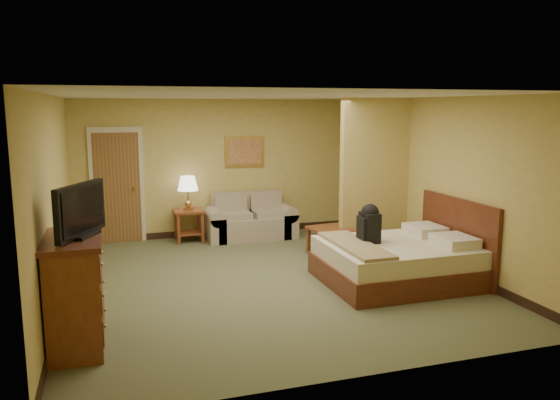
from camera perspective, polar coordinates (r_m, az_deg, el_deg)
name	(u,v)px	position (r m, az deg, el deg)	size (l,w,h in m)	color
floor	(267,280)	(7.91, -1.40, -8.34)	(6.00, 6.00, 0.00)	#565B3A
ceiling	(266,96)	(7.52, -1.48, 10.85)	(6.00, 6.00, 0.00)	white
back_wall	(223,168)	(10.50, -6.01, 3.36)	(5.50, 0.02, 2.60)	tan
left_wall	(54,200)	(7.34, -22.52, -0.04)	(0.02, 6.00, 2.60)	tan
right_wall	(437,182)	(8.77, 16.10, 1.79)	(0.02, 6.00, 2.60)	tan
partition	(374,177)	(9.26, 9.83, 2.42)	(1.20, 0.15, 2.60)	tan
door	(117,186)	(10.29, -16.64, 1.37)	(0.94, 0.16, 2.10)	beige
baseboard	(224,231)	(10.69, -5.88, -3.27)	(5.50, 0.02, 0.12)	black
loveseat	(250,223)	(10.34, -3.11, -2.46)	(1.67, 0.78, 0.85)	gray
side_table	(189,220)	(10.18, -9.51, -2.11)	(0.54, 0.54, 0.59)	maroon
table_lamp	(188,184)	(10.06, -9.62, 1.63)	(0.37, 0.37, 0.62)	#AF8040
coffee_table	(334,236)	(9.15, 5.65, -3.73)	(0.82, 0.82, 0.46)	maroon
wall_picture	(245,152)	(10.54, -3.73, 5.05)	(0.77, 0.04, 0.60)	#B78E3F
dresser	(75,292)	(6.01, -20.62, -9.01)	(0.57, 1.09, 1.16)	maroon
tv	(81,212)	(5.80, -20.12, -1.17)	(0.45, 0.82, 0.54)	black
bed	(402,260)	(7.95, 12.66, -6.13)	(2.09, 1.78, 1.15)	#4E2012
backpack	(370,222)	(7.77, 9.36, -2.29)	(0.25, 0.32, 0.55)	black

